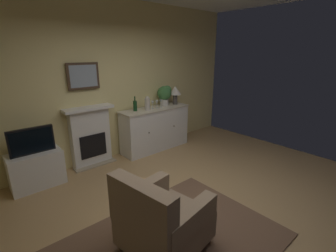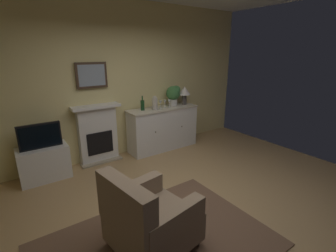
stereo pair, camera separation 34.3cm
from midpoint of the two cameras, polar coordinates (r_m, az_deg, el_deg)
name	(u,v)px [view 2 (the right image)]	position (r m, az deg, el deg)	size (l,w,h in m)	color
ground_plane	(191,209)	(3.52, 8.43, -18.99)	(6.13, 4.53, 0.10)	tan
wall_rear	(118,81)	(4.73, -9.80, 10.41)	(6.13, 0.06, 2.95)	#EAD68C
area_rug	(157,245)	(2.90, 1.21, -26.71)	(2.48, 1.70, 0.02)	brown
fireplace_unit	(98,134)	(4.63, -14.36, -1.83)	(0.87, 0.30, 1.10)	white
framed_picture	(92,75)	(4.45, -15.63, 11.56)	(0.55, 0.04, 0.45)	#473323
sideboard_cabinet	(163,128)	(5.11, 0.70, -0.58)	(1.53, 0.49, 0.90)	white
table_lamp	(184,92)	(5.28, 5.83, 8.07)	(0.26, 0.26, 0.40)	#4C4742
wine_bottle	(143,105)	(4.76, -4.05, 5.00)	(0.08, 0.08, 0.29)	#193F1E
wine_glass_left	(160,103)	(4.90, 0.17, 5.57)	(0.07, 0.07, 0.16)	silver
wine_glass_center	(165,102)	(4.96, 1.24, 5.71)	(0.07, 0.07, 0.16)	silver
wine_glass_right	(169,101)	(5.03, 2.24, 5.85)	(0.07, 0.07, 0.16)	silver
vase_decorative	(155,103)	(4.79, -1.13, 5.51)	(0.11, 0.11, 0.28)	beige
tv_cabinet	(44,163)	(4.36, -25.42, -8.06)	(0.75, 0.42, 0.56)	white
tv_set	(40,136)	(4.17, -26.21, -2.21)	(0.62, 0.07, 0.40)	black
potted_plant_small	(174,94)	(5.16, 3.26, 7.65)	(0.30, 0.30, 0.43)	beige
armchair	(148,219)	(2.62, -0.70, -21.52)	(0.91, 0.88, 0.92)	#8C7259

